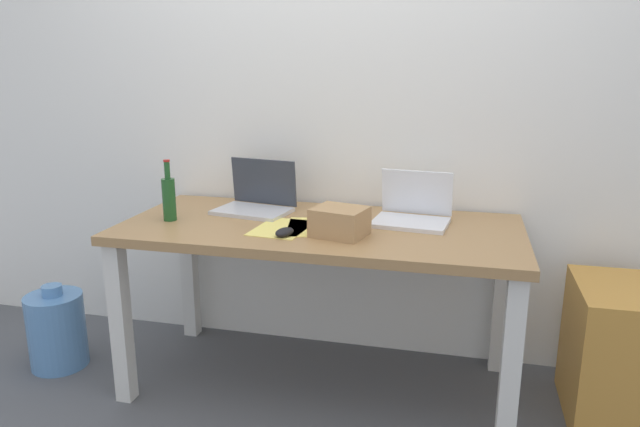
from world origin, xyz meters
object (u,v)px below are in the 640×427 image
object	(u,v)px
laptop_left	(256,201)
laptop_right	(412,213)
beer_bottle	(169,197)
cardboard_box	(340,222)
filing_cabinet	(622,354)
desk	(320,247)
water_cooler_jug	(57,330)
computer_mouse	(285,232)

from	to	relation	value
laptop_left	laptop_right	size ratio (longest dim) A/B	1.09
beer_bottle	cardboard_box	distance (m)	0.78
laptop_right	cardboard_box	distance (m)	0.38
laptop_right	beer_bottle	world-z (taller)	beer_bottle
laptop_left	filing_cabinet	distance (m)	1.69
laptop_right	filing_cabinet	distance (m)	1.02
cardboard_box	beer_bottle	bearing A→B (deg)	176.27
desk	beer_bottle	bearing A→B (deg)	-172.78
laptop_right	water_cooler_jug	world-z (taller)	laptop_right
desk	water_cooler_jug	distance (m)	1.37
laptop_left	desk	bearing A→B (deg)	-24.71
beer_bottle	computer_mouse	world-z (taller)	beer_bottle
laptop_left	laptop_right	bearing A→B (deg)	-2.16
laptop_left	cardboard_box	size ratio (longest dim) A/B	1.83
filing_cabinet	cardboard_box	bearing A→B (deg)	-171.68
beer_bottle	water_cooler_jug	world-z (taller)	beer_bottle
desk	cardboard_box	world-z (taller)	cardboard_box
filing_cabinet	computer_mouse	bearing A→B (deg)	-170.25
laptop_right	cardboard_box	size ratio (longest dim) A/B	1.67
cardboard_box	filing_cabinet	size ratio (longest dim) A/B	0.36
cardboard_box	water_cooler_jug	distance (m)	1.52
laptop_left	laptop_right	xyz separation A→B (m)	(0.73, -0.03, -0.01)
laptop_left	water_cooler_jug	distance (m)	1.16
laptop_right	beer_bottle	xyz separation A→B (m)	(-1.04, -0.22, 0.06)
cardboard_box	filing_cabinet	xyz separation A→B (m)	(1.14, 0.17, -0.53)
laptop_right	desk	bearing A→B (deg)	-160.98
cardboard_box	filing_cabinet	world-z (taller)	cardboard_box
beer_bottle	water_cooler_jug	distance (m)	0.91
laptop_left	cardboard_box	xyz separation A→B (m)	(0.46, -0.29, 0.01)
laptop_right	computer_mouse	world-z (taller)	laptop_right
laptop_right	beer_bottle	bearing A→B (deg)	-168.34
laptop_left	filing_cabinet	world-z (taller)	laptop_left
desk	laptop_left	size ratio (longest dim) A/B	4.59
laptop_right	filing_cabinet	size ratio (longest dim) A/B	0.59
filing_cabinet	laptop_left	bearing A→B (deg)	175.49
water_cooler_jug	filing_cabinet	xyz separation A→B (m)	(2.53, 0.17, 0.10)
beer_bottle	cardboard_box	xyz separation A→B (m)	(0.78, -0.05, -0.05)
laptop_left	laptop_right	distance (m)	0.73
filing_cabinet	desk	bearing A→B (deg)	-178.51
desk	laptop_right	xyz separation A→B (m)	(0.38, 0.13, 0.14)
computer_mouse	filing_cabinet	xyz separation A→B (m)	(1.35, 0.23, -0.49)
computer_mouse	water_cooler_jug	world-z (taller)	computer_mouse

